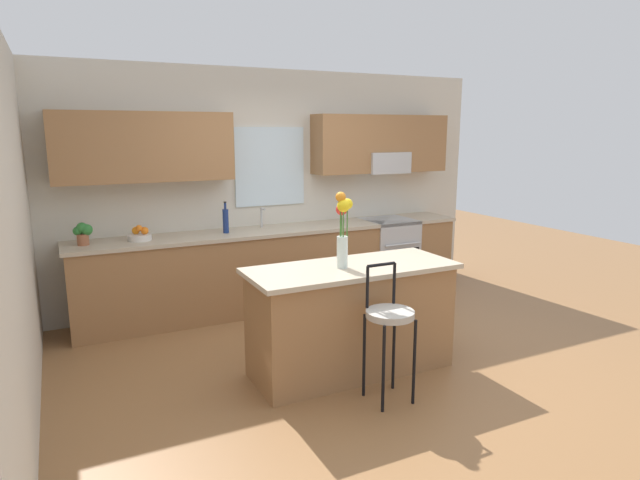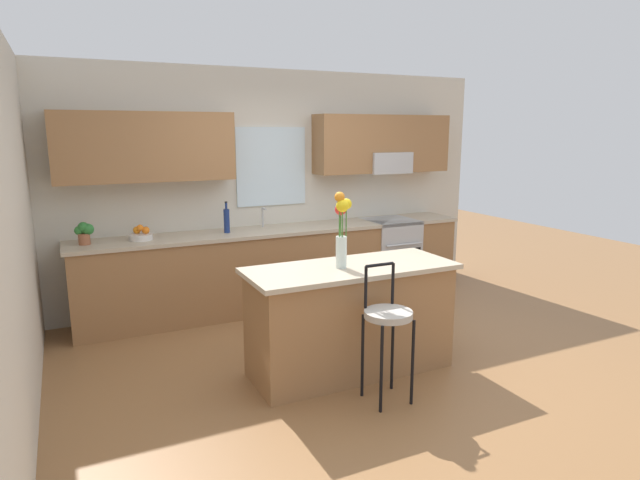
# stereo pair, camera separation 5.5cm
# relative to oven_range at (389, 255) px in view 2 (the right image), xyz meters

# --- Properties ---
(ground_plane) EXTENTS (14.00, 14.00, 0.00)m
(ground_plane) POSITION_rel_oven_range_xyz_m (-1.45, -1.68, -0.46)
(ground_plane) COLOR olive
(wall_left) EXTENTS (0.12, 4.60, 2.70)m
(wall_left) POSITION_rel_oven_range_xyz_m (-4.01, -1.38, 0.89)
(wall_left) COLOR beige
(wall_left) RESTS_ON ground
(back_wall_assembly) EXTENTS (5.60, 0.50, 2.70)m
(back_wall_assembly) POSITION_rel_oven_range_xyz_m (-1.43, 0.31, 1.05)
(back_wall_assembly) COLOR beige
(back_wall_assembly) RESTS_ON ground
(counter_run) EXTENTS (4.56, 0.64, 0.92)m
(counter_run) POSITION_rel_oven_range_xyz_m (-1.46, 0.02, 0.01)
(counter_run) COLOR #996B42
(counter_run) RESTS_ON ground
(sink_faucet) EXTENTS (0.02, 0.13, 0.23)m
(sink_faucet) POSITION_rel_oven_range_xyz_m (-1.62, 0.17, 0.60)
(sink_faucet) COLOR #B7BABC
(sink_faucet) RESTS_ON counter_run
(oven_range) EXTENTS (0.60, 0.64, 0.92)m
(oven_range) POSITION_rel_oven_range_xyz_m (0.00, 0.00, 0.00)
(oven_range) COLOR #B7BABC
(oven_range) RESTS_ON ground
(kitchen_island) EXTENTS (1.75, 0.71, 0.92)m
(kitchen_island) POSITION_rel_oven_range_xyz_m (-1.58, -1.84, 0.00)
(kitchen_island) COLOR #996B42
(kitchen_island) RESTS_ON ground
(bar_stool_near) EXTENTS (0.36, 0.36, 1.04)m
(bar_stool_near) POSITION_rel_oven_range_xyz_m (-1.58, -2.41, 0.18)
(bar_stool_near) COLOR black
(bar_stool_near) RESTS_ON ground
(flower_vase) EXTENTS (0.14, 0.15, 0.62)m
(flower_vase) POSITION_rel_oven_range_xyz_m (-1.68, -1.86, 0.82)
(flower_vase) COLOR silver
(flower_vase) RESTS_ON kitchen_island
(fruit_bowl_oranges) EXTENTS (0.24, 0.24, 0.16)m
(fruit_bowl_oranges) POSITION_rel_oven_range_xyz_m (-2.99, 0.03, 0.51)
(fruit_bowl_oranges) COLOR silver
(fruit_bowl_oranges) RESTS_ON counter_run
(bottle_olive_oil) EXTENTS (0.06, 0.06, 0.34)m
(bottle_olive_oil) POSITION_rel_oven_range_xyz_m (-2.09, 0.02, 0.60)
(bottle_olive_oil) COLOR navy
(bottle_olive_oil) RESTS_ON counter_run
(potted_plant_small) EXTENTS (0.18, 0.12, 0.22)m
(potted_plant_small) POSITION_rel_oven_range_xyz_m (-3.51, 0.02, 0.59)
(potted_plant_small) COLOR #9E5B3D
(potted_plant_small) RESTS_ON counter_run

